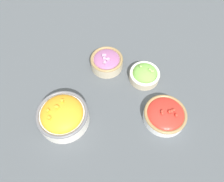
# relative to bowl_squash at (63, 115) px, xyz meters

# --- Properties ---
(ground_plane) EXTENTS (3.00, 3.00, 0.00)m
(ground_plane) POSITION_rel_bowl_squash_xyz_m (0.19, 0.04, -0.04)
(ground_plane) COLOR #4C5156
(bowl_squash) EXTENTS (0.18, 0.18, 0.09)m
(bowl_squash) POSITION_rel_bowl_squash_xyz_m (0.00, 0.00, 0.00)
(bowl_squash) COLOR silver
(bowl_squash) RESTS_ON ground_plane
(bowl_cherry_tomatoes) EXTENTS (0.15, 0.15, 0.06)m
(bowl_cherry_tomatoes) POSITION_rel_bowl_squash_xyz_m (0.34, -0.10, -0.01)
(bowl_cherry_tomatoes) COLOR white
(bowl_cherry_tomatoes) RESTS_ON ground_plane
(bowl_red_onion) EXTENTS (0.13, 0.13, 0.07)m
(bowl_red_onion) POSITION_rel_bowl_squash_xyz_m (0.22, 0.18, -0.01)
(bowl_red_onion) COLOR beige
(bowl_red_onion) RESTS_ON ground_plane
(bowl_lettuce) EXTENTS (0.12, 0.12, 0.07)m
(bowl_lettuce) POSITION_rel_bowl_squash_xyz_m (0.34, 0.08, -0.01)
(bowl_lettuce) COLOR beige
(bowl_lettuce) RESTS_ON ground_plane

